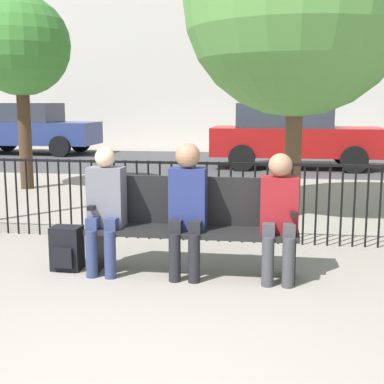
# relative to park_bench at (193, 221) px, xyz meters

# --- Properties ---
(park_bench) EXTENTS (1.99, 0.45, 0.92)m
(park_bench) POSITION_rel_park_bench_xyz_m (0.00, 0.00, 0.00)
(park_bench) COLOR black
(park_bench) RESTS_ON ground
(seated_person_0) EXTENTS (0.34, 0.39, 1.21)m
(seated_person_0) POSITION_rel_park_bench_xyz_m (-0.83, -0.13, 0.17)
(seated_person_0) COLOR navy
(seated_person_0) RESTS_ON ground
(seated_person_1) EXTENTS (0.34, 0.39, 1.26)m
(seated_person_1) POSITION_rel_park_bench_xyz_m (-0.04, -0.13, 0.21)
(seated_person_1) COLOR black
(seated_person_1) RESTS_ON ground
(seated_person_2) EXTENTS (0.34, 0.39, 1.18)m
(seated_person_2) POSITION_rel_park_bench_xyz_m (0.81, -0.13, 0.16)
(seated_person_2) COLOR #3D3D42
(seated_person_2) RESTS_ON ground
(backpack) EXTENTS (0.29, 0.25, 0.43)m
(backpack) POSITION_rel_park_bench_xyz_m (-1.24, -0.12, -0.29)
(backpack) COLOR black
(backpack) RESTS_ON ground
(fence_railing) EXTENTS (9.01, 0.03, 0.95)m
(fence_railing) POSITION_rel_park_bench_xyz_m (-0.02, 1.18, 0.06)
(fence_railing) COLOR black
(fence_railing) RESTS_ON ground
(tree_0) EXTENTS (1.84, 1.84, 3.59)m
(tree_0) POSITION_rel_park_bench_xyz_m (-3.93, 4.61, 2.14)
(tree_0) COLOR #422D1E
(tree_0) RESTS_ON ground
(tree_2) EXTENTS (3.20, 3.20, 4.62)m
(tree_2) POSITION_rel_park_bench_xyz_m (1.02, 2.89, 2.51)
(tree_2) COLOR brown
(tree_2) RESTS_ON ground
(street_surface) EXTENTS (24.00, 6.00, 0.01)m
(street_surface) POSITION_rel_park_bench_xyz_m (0.00, 9.77, -0.50)
(street_surface) COLOR #3D3D3F
(street_surface) RESTS_ON ground
(parked_car_0) EXTENTS (4.20, 1.94, 1.62)m
(parked_car_0) POSITION_rel_park_bench_xyz_m (-7.06, 11.30, 0.34)
(parked_car_0) COLOR navy
(parked_car_0) RESTS_ON ground
(parked_car_1) EXTENTS (4.20, 1.94, 1.62)m
(parked_car_1) POSITION_rel_park_bench_xyz_m (1.20, 8.72, 0.34)
(parked_car_1) COLOR maroon
(parked_car_1) RESTS_ON ground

